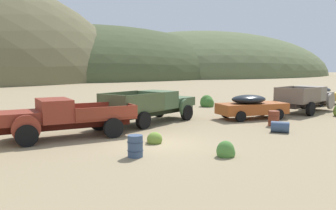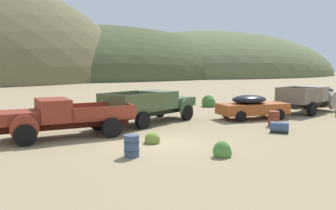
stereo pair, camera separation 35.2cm
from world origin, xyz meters
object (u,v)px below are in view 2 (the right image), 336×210
object	(u,v)px
oil_drum_spare	(132,146)
oil_drum_foreground	(274,119)
oil_drum_tipped	(280,127)
truck_rust_red	(55,117)
car_mustard	(325,96)
truck_weathered_green	(156,105)
car_oxide_orange	(254,106)
truck_primer_gray	(310,98)

from	to	relation	value
oil_drum_spare	oil_drum_foreground	bearing A→B (deg)	10.00
oil_drum_spare	oil_drum_tipped	distance (m)	8.59
truck_rust_red	car_mustard	size ratio (longest dim) A/B	1.38
truck_weathered_green	car_mustard	distance (m)	17.16
oil_drum_spare	truck_weathered_green	bearing A→B (deg)	52.97
car_oxide_orange	oil_drum_foreground	xyz separation A→B (m)	(-1.13, -2.58, -0.38)
oil_drum_foreground	oil_drum_tipped	world-z (taller)	oil_drum_foreground
truck_primer_gray	truck_rust_red	bearing A→B (deg)	167.74
car_mustard	oil_drum_foreground	distance (m)	13.40
truck_rust_red	oil_drum_spare	size ratio (longest dim) A/B	7.79
oil_drum_tipped	car_mustard	bearing A→B (deg)	25.90
car_oxide_orange	truck_primer_gray	size ratio (longest dim) A/B	0.82
oil_drum_tipped	car_oxide_orange	bearing A→B (deg)	59.33
oil_drum_spare	car_oxide_orange	bearing A→B (deg)	21.45
oil_drum_foreground	oil_drum_tipped	size ratio (longest dim) A/B	0.81
truck_weathered_green	oil_drum_spare	world-z (taller)	truck_weathered_green
car_mustard	oil_drum_tipped	distance (m)	15.22
truck_rust_red	car_mustard	distance (m)	23.84
car_mustard	oil_drum_spare	world-z (taller)	car_mustard
truck_rust_red	truck_weathered_green	size ratio (longest dim) A/B	0.94
truck_weathered_green	oil_drum_spare	bearing A→B (deg)	-144.75
truck_weathered_green	car_oxide_orange	bearing A→B (deg)	-40.31
truck_rust_red	car_mustard	bearing A→B (deg)	-170.89
truck_rust_red	truck_primer_gray	xyz separation A→B (m)	(18.57, -0.47, 0.03)
truck_primer_gray	oil_drum_tipped	distance (m)	9.56
truck_primer_gray	oil_drum_tipped	world-z (taller)	truck_primer_gray
truck_weathered_green	car_oxide_orange	xyz separation A→B (m)	(5.90, -2.46, -0.21)
truck_weathered_green	car_oxide_orange	size ratio (longest dim) A/B	1.38
truck_rust_red	truck_primer_gray	bearing A→B (deg)	-176.76
truck_primer_gray	oil_drum_foreground	bearing A→B (deg)	-169.37
truck_rust_red	truck_weathered_green	world-z (taller)	truck_weathered_green
truck_rust_red	car_oxide_orange	xyz separation A→B (m)	(12.52, -0.71, -0.18)
truck_weathered_green	truck_primer_gray	bearing A→B (deg)	-28.24
oil_drum_tipped	truck_rust_red	bearing A→B (deg)	154.51
oil_drum_foreground	car_oxide_orange	bearing A→B (deg)	66.43
truck_rust_red	oil_drum_foreground	xyz separation A→B (m)	(11.39, -3.29, -0.56)
truck_rust_red	truck_primer_gray	size ratio (longest dim) A/B	1.07
car_oxide_orange	oil_drum_spare	world-z (taller)	car_oxide_orange
car_oxide_orange	oil_drum_spare	xyz separation A→B (m)	(-11.02, -4.33, -0.40)
car_oxide_orange	truck_primer_gray	distance (m)	6.06
truck_weathered_green	oil_drum_tipped	size ratio (longest dim) A/B	6.45
truck_weathered_green	oil_drum_foreground	world-z (taller)	truck_weathered_green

